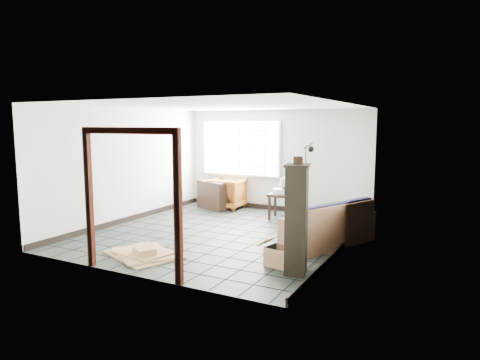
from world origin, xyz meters
The scene contains 15 objects.
ground centered at (0.00, 0.00, 0.00)m, with size 5.50×5.50×0.00m, color black.
room_shell centered at (0.00, 0.03, 1.68)m, with size 5.02×5.52×2.61m.
window_panel centered at (-1.00, 2.70, 1.60)m, with size 2.32×0.08×1.52m.
doorway_trim centered at (0.00, -2.70, 1.38)m, with size 1.80×0.08×2.20m.
futon_sofa centered at (2.20, 0.19, 0.30)m, with size 1.45×2.03×0.84m.
armchair centered at (-1.21, 2.40, 0.44)m, with size 0.86×0.80×0.88m, color brown.
side_table centered at (0.55, 1.84, 0.51)m, with size 0.61×0.61×0.62m.
table_lamp centered at (0.62, 1.83, 0.87)m, with size 0.26×0.26×0.37m.
projector centered at (0.50, 1.87, 0.67)m, with size 0.30×0.24×0.10m.
floor_lamp centered at (1.03, 2.30, 0.97)m, with size 0.47×0.49×1.81m.
console_shelf centered at (-1.49, 2.09, 0.37)m, with size 1.02×0.67×0.74m.
tall_shelf centered at (2.15, -1.51, 0.84)m, with size 0.44×0.52×1.66m.
pot centered at (2.15, -1.48, 1.71)m, with size 0.18×0.18×0.11m.
open_box centered at (1.84, -1.31, 0.15)m, with size 0.79×0.49×0.41m.
cardboard_pile centered at (-0.45, -1.93, 0.05)m, with size 1.51×1.30×0.19m.
Camera 1 is at (4.30, -7.44, 2.25)m, focal length 32.00 mm.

